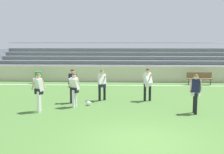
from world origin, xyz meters
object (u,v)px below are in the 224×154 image
Objects in this scene: trash_bin at (38,77)px; player_white_on_ball at (102,82)px; bleacher_stand at (135,62)px; soccer_ball at (88,103)px; player_dark_challenging at (73,83)px; player_white_dropping_back at (74,87)px; player_white_wide_left at (39,89)px; player_white_trailing_run at (148,82)px; bench_far_right at (199,77)px; player_dark_wide_right at (196,90)px.

player_white_on_ball reaches higher than trash_bin.
soccer_ball is (-2.61, -11.52, -1.21)m from bleacher_stand.
player_dark_challenging reaches higher than player_white_dropping_back.
player_white_trailing_run is at bearing 27.28° from player_white_wide_left.
bleacher_stand reaches higher than player_white_wide_left.
player_white_trailing_run is (7.63, -5.88, 0.56)m from trash_bin.
player_white_wide_left reaches higher than player_white_dropping_back.
player_white_trailing_run is at bearing -125.60° from bench_far_right.
player_white_dropping_back is (4.09, -7.47, 0.51)m from trash_bin.
player_white_wide_left is (-6.76, -0.02, 0.01)m from player_dark_wide_right.
player_dark_wide_right is at bearing -31.01° from player_white_on_ball.
player_white_dropping_back is (-7.72, -7.43, 0.41)m from bench_far_right.
player_dark_challenging reaches higher than bench_far_right.
player_white_trailing_run is (-1.84, 2.52, 0.00)m from player_dark_wide_right.
player_dark_wide_right reaches higher than trash_bin.
player_dark_wide_right reaches higher than soccer_ball.
bleacher_stand reaches higher than bench_far_right.
player_white_dropping_back is at bearing -136.08° from bench_far_right.
bleacher_stand is 27.56× the size of trash_bin.
bleacher_stand reaches higher than soccer_ball.
player_dark_challenging is 1.00× the size of player_white_wide_left.
player_dark_wide_right reaches higher than player_white_on_ball.
player_white_wide_left reaches higher than player_dark_challenging.
player_white_on_ball is 1.57m from soccer_ball.
bleacher_stand is 15.24× the size of player_white_on_ball.
player_white_dropping_back is at bearing -105.07° from bleacher_stand.
player_white_on_ball is 1.97m from player_white_dropping_back.
bench_far_right is 8.70m from player_dark_wide_right.
player_dark_challenging is 1.35m from soccer_ball.
bleacher_stand is 10.53m from player_white_on_ball.
player_dark_challenging is (-3.46, -10.99, -0.30)m from bleacher_stand.
soccer_ball is at bearing -56.40° from trash_bin.
player_dark_challenging is 7.78× the size of soccer_ball.
bleacher_stand is 11.87m from soccer_ball.
player_dark_challenging is at bearing 148.47° from soccer_ball.
player_white_on_ball is at bearing 25.28° from player_dark_challenging.
player_white_dropping_back is at bearing -74.82° from player_dark_challenging.
player_dark_challenging is (-1.42, -0.67, 0.06)m from player_white_on_ball.
player_white_on_ball is 0.96× the size of player_white_trailing_run.
player_dark_challenging is at bearing 161.70° from player_dark_wide_right.
bleacher_stand is 13.67m from player_white_wide_left.
trash_bin is at bearing 123.60° from soccer_ball.
bench_far_right is 1.99× the size of trash_bin.
bleacher_stand is 14.52× the size of player_white_wide_left.
player_white_trailing_run is at bearing -88.20° from bleacher_stand.
bleacher_stand is at bearing 74.93° from player_white_dropping_back.
trash_bin is at bearing 131.85° from player_white_on_ball.
bleacher_stand is at bearing 135.15° from bench_far_right.
player_white_dropping_back is 7.36× the size of soccer_ball.
bench_far_right is 12.39m from player_white_wide_left.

